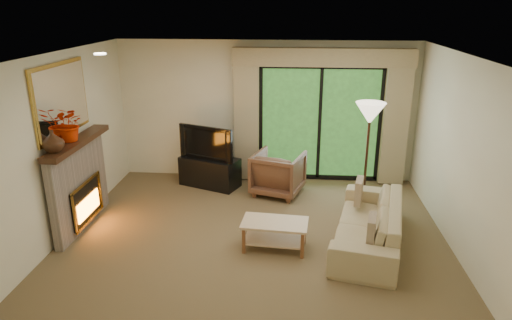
# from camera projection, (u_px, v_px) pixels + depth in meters

# --- Properties ---
(floor) EXTENTS (5.50, 5.50, 0.00)m
(floor) POSITION_uv_depth(u_px,v_px,m) (254.00, 238.00, 6.59)
(floor) COLOR brown
(floor) RESTS_ON ground
(ceiling) EXTENTS (5.50, 5.50, 0.00)m
(ceiling) POSITION_uv_depth(u_px,v_px,m) (254.00, 55.00, 5.74)
(ceiling) COLOR silver
(ceiling) RESTS_ON ground
(wall_back) EXTENTS (5.00, 0.00, 5.00)m
(wall_back) POSITION_uv_depth(u_px,v_px,m) (266.00, 111.00, 8.52)
(wall_back) COLOR beige
(wall_back) RESTS_ON ground
(wall_front) EXTENTS (5.00, 0.00, 5.00)m
(wall_front) POSITION_uv_depth(u_px,v_px,m) (227.00, 247.00, 3.81)
(wall_front) COLOR beige
(wall_front) RESTS_ON ground
(wall_left) EXTENTS (0.00, 5.00, 5.00)m
(wall_left) POSITION_uv_depth(u_px,v_px,m) (59.00, 148.00, 6.39)
(wall_left) COLOR beige
(wall_left) RESTS_ON ground
(wall_right) EXTENTS (0.00, 5.00, 5.00)m
(wall_right) POSITION_uv_depth(u_px,v_px,m) (464.00, 159.00, 5.94)
(wall_right) COLOR beige
(wall_right) RESTS_ON ground
(fireplace) EXTENTS (0.24, 1.70, 1.37)m
(fireplace) POSITION_uv_depth(u_px,v_px,m) (79.00, 184.00, 6.77)
(fireplace) COLOR gray
(fireplace) RESTS_ON floor
(mirror) EXTENTS (0.07, 1.45, 1.02)m
(mirror) POSITION_uv_depth(u_px,v_px,m) (62.00, 99.00, 6.36)
(mirror) COLOR #BA913C
(mirror) RESTS_ON wall_left
(sliding_door) EXTENTS (2.26, 0.10, 2.16)m
(sliding_door) POSITION_uv_depth(u_px,v_px,m) (320.00, 124.00, 8.46)
(sliding_door) COLOR black
(sliding_door) RESTS_ON floor
(curtain_left) EXTENTS (0.45, 0.18, 2.35)m
(curtain_left) POSITION_uv_depth(u_px,v_px,m) (247.00, 118.00, 8.43)
(curtain_left) COLOR tan
(curtain_left) RESTS_ON floor
(curtain_right) EXTENTS (0.45, 0.18, 2.35)m
(curtain_right) POSITION_uv_depth(u_px,v_px,m) (395.00, 121.00, 8.21)
(curtain_right) COLOR tan
(curtain_right) RESTS_ON floor
(cornice) EXTENTS (3.20, 0.24, 0.32)m
(cornice) POSITION_uv_depth(u_px,v_px,m) (323.00, 57.00, 7.97)
(cornice) COLOR tan
(cornice) RESTS_ON wall_back
(media_console) EXTENTS (1.18, 0.85, 0.54)m
(media_console) POSITION_uv_depth(u_px,v_px,m) (210.00, 172.00, 8.42)
(media_console) COLOR black
(media_console) RESTS_ON floor
(tv) EXTENTS (1.05, 0.53, 0.62)m
(tv) POSITION_uv_depth(u_px,v_px,m) (209.00, 142.00, 8.23)
(tv) COLOR black
(tv) RESTS_ON media_console
(armchair) EXTENTS (1.02, 1.04, 0.76)m
(armchair) POSITION_uv_depth(u_px,v_px,m) (278.00, 173.00, 8.04)
(armchair) COLOR brown
(armchair) RESTS_ON floor
(sofa) EXTENTS (1.28, 2.29, 0.63)m
(sofa) POSITION_uv_depth(u_px,v_px,m) (369.00, 223.00, 6.37)
(sofa) COLOR tan
(sofa) RESTS_ON floor
(pillow_near) EXTENTS (0.17, 0.37, 0.36)m
(pillow_near) POSITION_uv_depth(u_px,v_px,m) (371.00, 230.00, 5.72)
(pillow_near) COLOR brown
(pillow_near) RESTS_ON sofa
(pillow_far) EXTENTS (0.18, 0.39, 0.38)m
(pillow_far) POSITION_uv_depth(u_px,v_px,m) (359.00, 191.00, 6.89)
(pillow_far) COLOR brown
(pillow_far) RESTS_ON sofa
(coffee_table) EXTENTS (0.93, 0.56, 0.40)m
(coffee_table) POSITION_uv_depth(u_px,v_px,m) (275.00, 235.00, 6.28)
(coffee_table) COLOR #D8B48B
(coffee_table) RESTS_ON floor
(floor_lamp) EXTENTS (0.55, 0.55, 1.77)m
(floor_lamp) POSITION_uv_depth(u_px,v_px,m) (367.00, 157.00, 7.34)
(floor_lamp) COLOR #F6E3C1
(floor_lamp) RESTS_ON floor
(vase) EXTENTS (0.34, 0.34, 0.30)m
(vase) POSITION_uv_depth(u_px,v_px,m) (53.00, 141.00, 5.95)
(vase) COLOR #371F12
(vase) RESTS_ON fireplace
(branches) EXTENTS (0.47, 0.42, 0.50)m
(branches) POSITION_uv_depth(u_px,v_px,m) (70.00, 124.00, 6.38)
(branches) COLOR red
(branches) RESTS_ON fireplace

